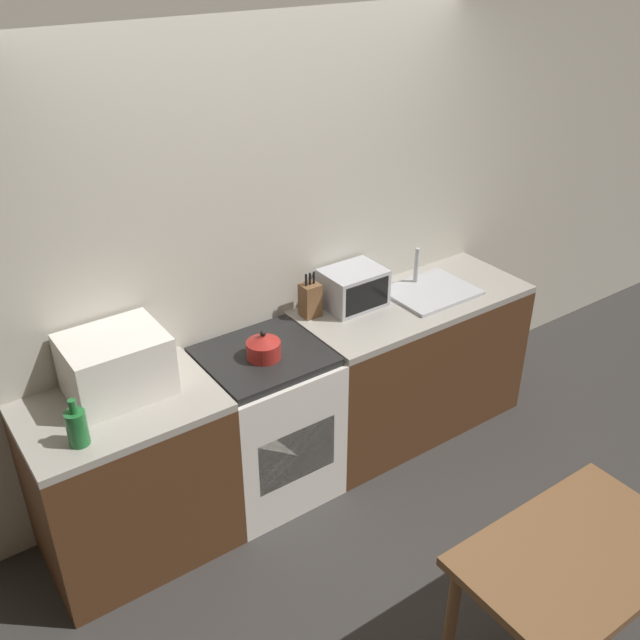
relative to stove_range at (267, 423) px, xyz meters
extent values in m
plane|color=#33302D|center=(0.26, -0.71, -0.45)|extent=(16.00, 16.00, 0.00)
cube|color=beige|center=(0.26, 0.34, 0.85)|extent=(10.00, 0.06, 2.60)
cube|color=#4C2D19|center=(-0.78, 0.00, -0.02)|extent=(0.91, 0.62, 0.86)
cube|color=#9E998E|center=(-0.78, 0.00, 0.43)|extent=(0.91, 0.62, 0.04)
cube|color=#4C2D19|center=(1.04, 0.00, -0.02)|extent=(1.43, 0.62, 0.86)
cube|color=#9E998E|center=(1.04, 0.00, 0.43)|extent=(1.43, 0.62, 0.04)
cube|color=silver|center=(0.00, 0.00, -0.02)|extent=(0.65, 0.62, 0.86)
cube|color=black|center=(0.00, 0.00, 0.43)|extent=(0.62, 0.57, 0.04)
cube|color=black|center=(0.00, -0.30, -0.02)|extent=(0.47, 0.02, 0.32)
cylinder|color=maroon|center=(-0.02, -0.03, 0.50)|extent=(0.18, 0.18, 0.09)
cone|color=maroon|center=(-0.02, -0.03, 0.56)|extent=(0.17, 0.17, 0.04)
sphere|color=black|center=(-0.02, -0.03, 0.60)|extent=(0.03, 0.03, 0.03)
cube|color=silver|center=(-0.73, 0.11, 0.60)|extent=(0.46, 0.37, 0.30)
cube|color=black|center=(-0.73, -0.07, 0.60)|extent=(0.41, 0.01, 0.24)
cylinder|color=#1E662D|center=(-1.02, -0.17, 0.53)|extent=(0.09, 0.09, 0.16)
cylinder|color=#1E662D|center=(-1.02, -0.17, 0.65)|extent=(0.03, 0.03, 0.06)
cube|color=brown|center=(0.43, 0.19, 0.55)|extent=(0.10, 0.09, 0.20)
cylinder|color=black|center=(0.40, 0.19, 0.68)|extent=(0.01, 0.01, 0.07)
cylinder|color=black|center=(0.43, 0.19, 0.68)|extent=(0.01, 0.01, 0.07)
cylinder|color=black|center=(0.45, 0.19, 0.68)|extent=(0.01, 0.01, 0.07)
cube|color=#ADAFB5|center=(0.70, 0.16, 0.56)|extent=(0.34, 0.27, 0.22)
cube|color=black|center=(0.70, 0.03, 0.56)|extent=(0.30, 0.01, 0.18)
cube|color=#ADAFB5|center=(1.17, 0.00, 0.46)|extent=(0.50, 0.40, 0.02)
cylinder|color=#ADAFB5|center=(1.17, 0.14, 0.58)|extent=(0.03, 0.03, 0.22)
cube|color=brown|center=(0.37, -1.71, 0.29)|extent=(0.93, 0.58, 0.04)
cylinder|color=brown|center=(-0.04, -1.48, -0.09)|extent=(0.05, 0.05, 0.72)
cylinder|color=brown|center=(0.77, -1.48, -0.09)|extent=(0.05, 0.05, 0.72)
camera|label=1|loc=(-1.55, -2.72, 2.43)|focal=40.00mm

